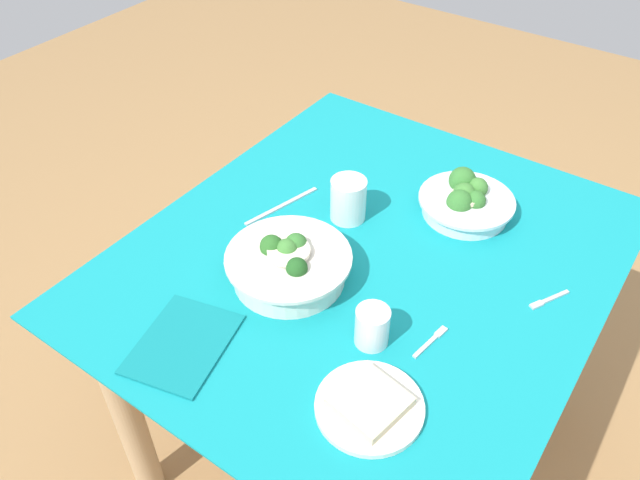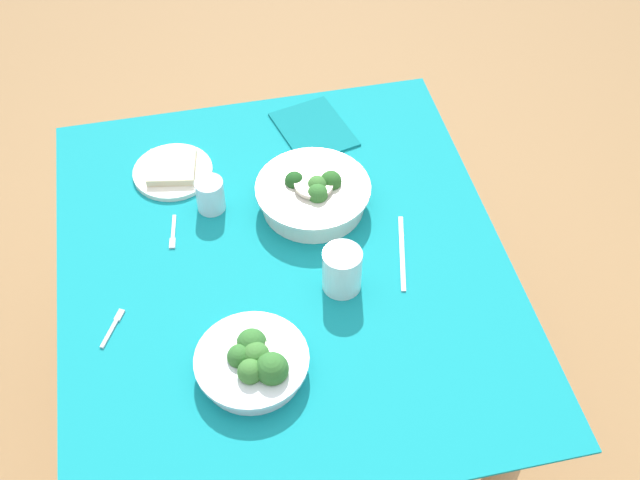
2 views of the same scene
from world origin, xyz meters
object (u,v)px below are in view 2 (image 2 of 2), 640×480
water_glass_center (342,270)px  water_glass_side (210,195)px  broccoli_bowl_near (313,195)px  bread_side_plate (173,170)px  napkin_folded_upper (314,129)px  fork_by_far_bowl (113,326)px  fork_by_near_bowl (173,233)px  broccoli_bowl_far (254,362)px  table_knife_left (402,253)px

water_glass_center → water_glass_side: water_glass_center is taller
broccoli_bowl_near → water_glass_center: water_glass_center is taller
bread_side_plate → napkin_folded_upper: bearing=-77.1°
fork_by_far_bowl → fork_by_near_bowl: same height
broccoli_bowl_far → fork_by_near_bowl: 0.41m
broccoli_bowl_near → fork_by_far_bowl: broccoli_bowl_near is taller
bread_side_plate → table_knife_left: (-0.35, -0.46, -0.01)m
bread_side_plate → table_knife_left: bread_side_plate is taller
broccoli_bowl_far → broccoli_bowl_near: broccoli_bowl_near is taller
fork_by_far_bowl → fork_by_near_bowl: bearing=-4.0°
broccoli_bowl_near → napkin_folded_upper: 0.26m
water_glass_center → fork_by_far_bowl: 0.48m
napkin_folded_upper → fork_by_far_bowl: bearing=134.1°
broccoli_bowl_far → napkin_folded_upper: broccoli_bowl_far is taller
water_glass_center → fork_by_near_bowl: size_ratio=1.04×
broccoli_bowl_near → water_glass_side: bearing=78.8°
napkin_folded_upper → water_glass_side: bearing=126.8°
fork_by_near_bowl → table_knife_left: bearing=80.1°
broccoli_bowl_far → water_glass_center: (0.17, -0.21, 0.02)m
water_glass_center → table_knife_left: water_glass_center is taller
water_glass_side → fork_by_far_bowl: 0.38m
water_glass_side → table_knife_left: (-0.23, -0.39, -0.04)m
water_glass_side → table_knife_left: 0.45m
water_glass_center → fork_by_far_bowl: size_ratio=1.13×
table_knife_left → fork_by_near_bowl: bearing=85.6°
fork_by_near_bowl → fork_by_far_bowl: bearing=-23.4°
broccoli_bowl_far → fork_by_near_bowl: broccoli_bowl_far is taller
broccoli_bowl_near → water_glass_side: 0.23m
water_glass_side → table_knife_left: bearing=-120.2°
water_glass_center → napkin_folded_upper: 0.50m
fork_by_far_bowl → fork_by_near_bowl: 0.27m
bread_side_plate → water_glass_side: water_glass_side is taller
broccoli_bowl_far → table_knife_left: 0.43m
bread_side_plate → fork_by_far_bowl: (-0.42, 0.16, -0.01)m
broccoli_bowl_far → broccoli_bowl_near: size_ratio=0.85×
broccoli_bowl_near → fork_by_far_bowl: 0.53m
fork_by_far_bowl → table_knife_left: bearing=-56.0°
fork_by_near_bowl → table_knife_left: (-0.16, -0.48, -0.00)m
table_knife_left → broccoli_bowl_near: bearing=55.5°
broccoli_bowl_far → fork_by_near_bowl: (0.39, 0.12, -0.03)m
broccoli_bowl_far → water_glass_side: broccoli_bowl_far is taller
bread_side_plate → fork_by_near_bowl: 0.19m
table_knife_left → napkin_folded_upper: size_ratio=1.03×
fork_by_far_bowl → water_glass_side: bearing=-11.1°
broccoli_bowl_near → water_glass_center: 0.24m
broccoli_bowl_far → water_glass_center: bearing=-51.2°
water_glass_side → fork_by_far_bowl: water_glass_side is taller
water_glass_center → napkin_folded_upper: bearing=-5.1°
broccoli_bowl_near → napkin_folded_upper: (0.26, -0.05, -0.03)m
water_glass_center → table_knife_left: bearing=-68.7°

